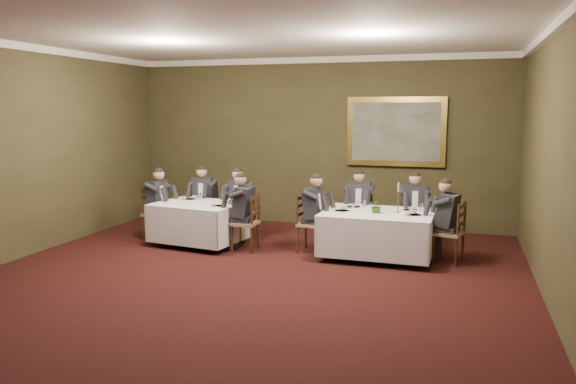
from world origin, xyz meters
The scene contains 28 objects.
ground centered at (0.00, 0.00, 0.00)m, with size 10.00×10.00×0.00m, color black.
ceiling centered at (0.00, 0.00, 3.50)m, with size 8.00×10.00×0.10m, color silver.
back_wall centered at (0.00, 5.00, 1.75)m, with size 8.00×0.10×3.50m, color #38341C.
right_wall centered at (4.00, 0.00, 1.75)m, with size 0.10×10.00×3.50m, color #38341C.
crown_molding centered at (0.00, 0.00, 3.44)m, with size 8.00×10.00×0.12m.
table_main centered at (1.63, 2.64, 0.45)m, with size 1.84×1.42×0.67m.
table_second centered at (-1.59, 2.57, 0.45)m, with size 1.71×1.40×0.67m.
chair_main_backleft centered at (1.16, 3.58, 0.28)m, with size 0.44×0.42×1.00m.
diner_main_backleft centered at (1.16, 3.57, 0.51)m, with size 0.42×0.48×1.35m.
chair_main_backright centered at (2.13, 3.56, 0.28)m, with size 0.52×0.50×1.00m.
diner_main_backright centered at (2.14, 3.55, 0.51)m, with size 0.49×0.55×1.35m.
chair_main_endleft centered at (0.48, 2.67, 0.28)m, with size 0.46×0.48×1.00m.
diner_main_endleft centered at (0.49, 2.67, 0.51)m, with size 0.52×0.45×1.35m.
chair_main_endright centered at (2.78, 2.62, 0.28)m, with size 0.52×0.53×1.00m.
diner_main_endright centered at (2.77, 2.62, 0.51)m, with size 0.57×0.51×1.35m.
chair_sec_backleft centered at (-1.88, 3.42, 0.28)m, with size 0.46×0.44×1.00m.
diner_sec_backleft centered at (-1.88, 3.41, 0.51)m, with size 0.43×0.50×1.35m.
chair_sec_backright centered at (-1.06, 3.29, 0.28)m, with size 0.54×0.52×1.00m.
diner_sec_backright centered at (-1.06, 3.28, 0.51)m, with size 0.51×0.57×1.35m.
chair_sec_endright centered at (-0.62, 2.43, 0.28)m, with size 0.43×0.45×1.00m.
diner_sec_endright centered at (-0.63, 2.43, 0.51)m, with size 0.49×0.42×1.35m.
chair_sec_endleft centered at (-2.55, 2.72, 0.28)m, with size 0.45×0.47×1.00m.
diner_sec_endleft centered at (-2.54, 2.72, 0.51)m, with size 0.50×0.44×1.35m.
centerpiece centered at (1.62, 2.54, 0.90)m, with size 0.24×0.21×0.26m, color #2D5926.
candlestick centered at (1.95, 2.69, 0.95)m, with size 0.07×0.07×0.51m.
place_setting_table_main centered at (1.20, 3.06, 0.80)m, with size 0.33×0.31×0.14m.
place_setting_table_second centered at (-1.89, 2.98, 0.80)m, with size 0.33×0.31×0.14m.
painting centered at (1.63, 4.94, 2.00)m, with size 1.96×0.09×1.38m.
Camera 1 is at (2.89, -6.48, 2.44)m, focal length 35.00 mm.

